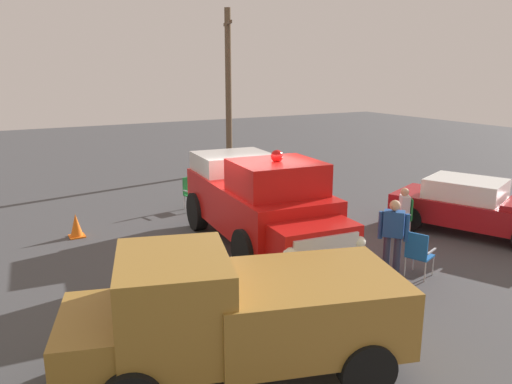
{
  "coord_description": "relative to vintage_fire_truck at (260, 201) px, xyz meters",
  "views": [
    {
      "loc": [
        10.26,
        -5.43,
        4.36
      ],
      "look_at": [
        -0.31,
        0.45,
        1.36
      ],
      "focal_mm": 35.13,
      "sensor_mm": 36.0,
      "label": 1
    }
  ],
  "objects": [
    {
      "name": "parked_pickup",
      "position": [
        4.52,
        -2.93,
        -0.21
      ],
      "size": [
        3.11,
        5.11,
        1.9
      ],
      "color": "black",
      "rests_on": "ground"
    },
    {
      "name": "lawn_chair_by_car",
      "position": [
        3.29,
        1.99,
        -0.61
      ],
      "size": [
        0.64,
        0.64,
        1.02
      ],
      "color": "#B7BABF",
      "rests_on": "ground"
    },
    {
      "name": "classic_hot_rod",
      "position": [
        1.92,
        5.62,
        -0.45
      ],
      "size": [
        4.74,
        3.39,
        1.46
      ],
      "color": "black",
      "rests_on": "ground"
    },
    {
      "name": "spectator_standing",
      "position": [
        2.92,
        1.61,
        -0.23
      ],
      "size": [
        0.56,
        0.49,
        1.68
      ],
      "color": "#2D334C",
      "rests_on": "ground"
    },
    {
      "name": "ground_plane",
      "position": [
        0.08,
        -0.43,
        -1.2
      ],
      "size": [
        60.0,
        60.0,
        0.0
      ],
      "primitive_type": "plane",
      "color": "#424244"
    },
    {
      "name": "lawn_chair_spare",
      "position": [
        -4.12,
        -0.16,
        -0.61
      ],
      "size": [
        0.61,
        0.61,
        1.02
      ],
      "color": "#B7BABF",
      "rests_on": "ground"
    },
    {
      "name": "vintage_fire_truck",
      "position": [
        0.0,
        0.0,
        0.0
      ],
      "size": [
        6.12,
        2.78,
        2.59
      ],
      "color": "black",
      "rests_on": "ground"
    },
    {
      "name": "spectator_seated",
      "position": [
        0.99,
        3.75,
        -0.5
      ],
      "size": [
        0.6,
        0.65,
        1.29
      ],
      "color": "#383842",
      "rests_on": "ground"
    },
    {
      "name": "lawn_chair_near_truck",
      "position": [
        1.06,
        3.86,
        -0.61
      ],
      "size": [
        0.68,
        0.68,
        1.02
      ],
      "color": "#B7BABF",
      "rests_on": "ground"
    },
    {
      "name": "utility_pole",
      "position": [
        -8.84,
        3.49,
        2.31
      ],
      "size": [
        1.65,
        0.64,
        6.73
      ],
      "color": "brown",
      "rests_on": "ground"
    },
    {
      "name": "traffic_cone",
      "position": [
        -3.01,
        -3.88,
        -0.89
      ],
      "size": [
        0.4,
        0.4,
        0.64
      ],
      "color": "orange",
      "rests_on": "ground"
    }
  ]
}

